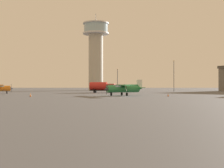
# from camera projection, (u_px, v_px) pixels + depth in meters

# --- Properties ---
(ground_plane) EXTENTS (400.00, 400.00, 0.00)m
(ground_plane) POSITION_uv_depth(u_px,v_px,m) (128.00, 97.00, 51.95)
(ground_plane) COLOR #545456
(control_tower) EXTENTS (11.04, 11.04, 32.86)m
(control_tower) POSITION_uv_depth(u_px,v_px,m) (96.00, 50.00, 121.33)
(control_tower) COLOR #B2AD9E
(control_tower) RESTS_ON ground_plane
(airplane_green) EXTENTS (8.43, 10.60, 3.23)m
(airplane_green) POSITION_uv_depth(u_px,v_px,m) (124.00, 88.00, 56.68)
(airplane_green) COLOR #287A42
(airplane_green) RESTS_ON ground_plane
(truck_fuel_tanker_red) EXTENTS (7.38, 3.86, 3.02)m
(truck_fuel_tanker_red) POSITION_uv_depth(u_px,v_px,m) (102.00, 87.00, 80.61)
(truck_fuel_tanker_red) COLOR #38383D
(truck_fuel_tanker_red) RESTS_ON ground_plane
(light_post_west) EXTENTS (0.44, 0.44, 7.75)m
(light_post_west) POSITION_uv_depth(u_px,v_px,m) (117.00, 78.00, 95.93)
(light_post_west) COLOR #38383D
(light_post_west) RESTS_ON ground_plane
(light_post_east) EXTENTS (0.44, 0.44, 10.43)m
(light_post_east) POSITION_uv_depth(u_px,v_px,m) (174.00, 73.00, 94.09)
(light_post_east) COLOR #38383D
(light_post_east) RESTS_ON ground_plane
(traffic_cone_near_left) EXTENTS (0.36, 0.36, 0.67)m
(traffic_cone_near_left) POSITION_uv_depth(u_px,v_px,m) (30.00, 95.00, 51.58)
(traffic_cone_near_left) COLOR black
(traffic_cone_near_left) RESTS_ON ground_plane
(traffic_cone_near_right) EXTENTS (0.36, 0.36, 0.61)m
(traffic_cone_near_right) POSITION_uv_depth(u_px,v_px,m) (168.00, 95.00, 52.85)
(traffic_cone_near_right) COLOR black
(traffic_cone_near_right) RESTS_ON ground_plane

